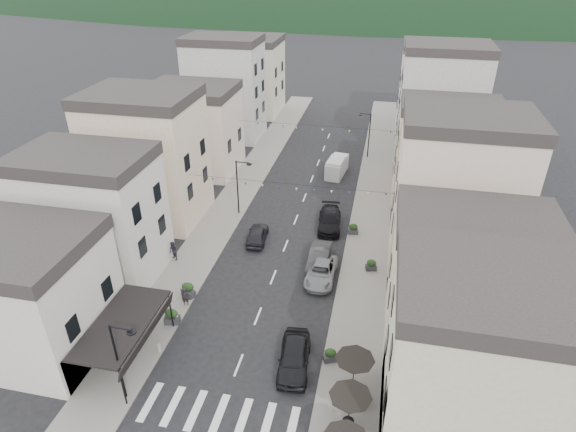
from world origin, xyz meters
name	(u,v)px	position (x,y,z in m)	size (l,w,h in m)	color
sidewalk_left	(243,187)	(-7.50, 32.00, 0.06)	(4.00, 76.00, 0.12)	slate
sidewalk_right	(373,200)	(7.50, 32.00, 0.06)	(4.00, 76.00, 0.12)	slate
boutique_building	(11,297)	(-15.50, 5.00, 4.00)	(12.00, 8.00, 8.00)	beige
bistro_building	(483,369)	(14.50, 4.00, 5.00)	(10.00, 8.00, 10.00)	#BFB698
boutique_awning	(125,325)	(-7.25, 5.00, 3.11)	(3.77, 7.50, 3.28)	black
buildings_row_left	(199,117)	(-14.50, 37.75, 6.12)	(10.20, 54.16, 14.00)	beige
buildings_row_right	(445,136)	(14.50, 36.59, 6.32)	(10.20, 54.16, 14.50)	#BFB698
cafe_terrace	(350,399)	(7.70, 2.80, 2.36)	(2.50, 8.10, 2.53)	black
streetlamp_left_near	(121,355)	(-5.82, 2.00, 3.70)	(1.70, 0.56, 6.00)	black
streetlamp_left_far	(240,182)	(-5.82, 26.00, 3.70)	(1.70, 0.56, 6.00)	black
streetlamp_right_far	(367,131)	(5.82, 44.00, 3.70)	(1.70, 0.56, 6.00)	black
bollards	(236,366)	(0.00, 5.50, 0.42)	(11.66, 10.26, 0.60)	gray
bunting_near	(288,187)	(0.00, 22.00, 5.65)	(19.00, 0.28, 0.62)	black
bunting_far	(316,128)	(0.00, 38.00, 5.65)	(19.00, 0.28, 0.62)	black
parked_car_a	(294,357)	(3.69, 6.68, 0.86)	(2.03, 5.04, 1.72)	black
parked_car_b	(319,258)	(3.54, 18.56, 0.80)	(1.69, 4.85, 1.60)	#303032
parked_car_c	(321,272)	(4.01, 16.67, 0.71)	(2.36, 5.12, 1.42)	gray
parked_car_d	(330,220)	(3.56, 25.28, 0.78)	(2.19, 5.38, 1.56)	black
parked_car_e	(257,234)	(-2.80, 21.26, 0.72)	(1.71, 4.25, 1.45)	black
delivery_van	(337,166)	(2.73, 37.82, 1.09)	(2.43, 4.84, 2.23)	#BABABD
pedestrian_a	(185,297)	(-5.80, 10.99, 0.89)	(0.56, 0.37, 1.53)	black
pedestrian_b	(173,251)	(-9.20, 16.53, 1.04)	(0.90, 0.70, 1.84)	#24202B
planter_la	(172,316)	(-6.00, 8.85, 0.73)	(1.22, 0.82, 1.26)	#2B2B2D
planter_lb	(188,290)	(-6.02, 12.06, 0.73)	(1.28, 1.03, 1.26)	#2C2D2F
planter_ra	(330,355)	(6.00, 7.58, 0.62)	(1.05, 0.85, 1.04)	#2F2F32
planter_rb	(371,265)	(8.08, 18.65, 0.62)	(1.02, 0.72, 1.04)	#29292B
planter_rc	(353,229)	(6.00, 24.31, 0.65)	(1.05, 0.70, 1.08)	#313134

